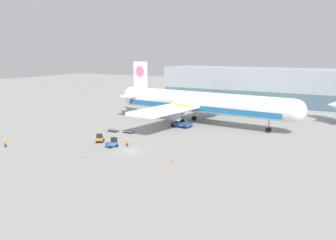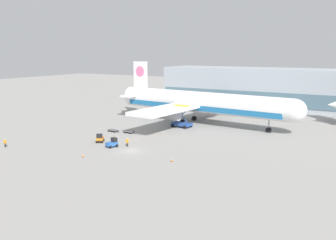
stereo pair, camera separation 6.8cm
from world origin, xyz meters
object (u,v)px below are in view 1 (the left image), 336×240
Objects in this scene: traffic_cone_far at (172,160)px; airplane_main at (198,103)px; scissor_lift_loader at (182,119)px; baggage_dolly_second at (129,132)px; baggage_tug_foreground at (112,143)px; ground_crew_far at (127,142)px; baggage_dolly_lead at (113,130)px; ground_crew_near at (5,142)px; baggage_tug_mid at (100,138)px; traffic_cone_near at (83,155)px.

airplane_main is at bearing 108.11° from traffic_cone_far.
baggage_dolly_second is at bearing -115.00° from scissor_lift_loader.
baggage_tug_foreground is 13.98m from baggage_dolly_second.
scissor_lift_loader is (-1.57, -7.03, -3.65)m from airplane_main.
baggage_dolly_lead is at bearing -77.35° from ground_crew_far.
ground_crew_near is at bearing -114.87° from scissor_lift_loader.
airplane_main is at bearing 10.35° from baggage_tug_foreground.
baggage_dolly_lead is at bearing -117.73° from airplane_main.
baggage_tug_foreground is 0.98× the size of baggage_tug_mid.
ground_crew_near reaches higher than traffic_cone_far.
baggage_dolly_second is (0.01, 10.97, -0.49)m from baggage_tug_mid.
ground_crew_near is at bearing -77.74° from baggage_tug_mid.
baggage_tug_mid is 1.57× the size of ground_crew_far.
baggage_tug_foreground is at bearing 37.54° from baggage_tug_mid.
baggage_dolly_lead is at bearing 113.76° from traffic_cone_near.
baggage_tug_mid is 10.98m from baggage_dolly_second.
traffic_cone_near reaches higher than baggage_dolly_second.
baggage_tug_foreground is at bearing -91.64° from airplane_main.
baggage_tug_foreground reaches higher than baggage_dolly_lead.
traffic_cone_near is (19.44, 2.59, -0.68)m from ground_crew_near.
baggage_tug_mid is 11.23m from baggage_dolly_lead.
baggage_tug_mid is (-9.45, -31.22, -4.96)m from airplane_main.
baggage_tug_mid is 19.80m from ground_crew_near.
baggage_tug_foreground is 3.17m from ground_crew_far.
baggage_dolly_lead is (-13.83, -20.89, -5.45)m from airplane_main.
ground_crew_far is 2.79× the size of traffic_cone_far.
ground_crew_far is (7.60, -11.05, 0.67)m from baggage_dolly_second.
airplane_main reaches higher than baggage_tug_foreground.
scissor_lift_loader reaches higher than ground_crew_near.
baggage_tug_mid reaches higher than baggage_dolly_second.
baggage_tug_foreground is 1.53× the size of ground_crew_far.
ground_crew_far is (-0.27, -24.27, -1.13)m from scissor_lift_loader.
scissor_lift_loader is 26.40m from baggage_tug_foreground.
scissor_lift_loader is 32.29m from traffic_cone_far.
baggage_tug_foreground reaches higher than ground_crew_near.
ground_crew_far is at bearing -35.01° from baggage_dolly_lead.
ground_crew_near reaches higher than baggage_dolly_second.
airplane_main is 74.25× the size of traffic_cone_near.
baggage_dolly_second is (-9.44, -20.25, -5.45)m from airplane_main.
traffic_cone_far is at bearing -59.56° from scissor_lift_loader.
traffic_cone_far is (21.32, -16.07, -0.08)m from baggage_dolly_second.
baggage_tug_foreground is at bearing -90.24° from scissor_lift_loader.
ground_crew_far is (-1.84, -31.30, -4.78)m from airplane_main.
ground_crew_far is 14.63m from traffic_cone_far.
scissor_lift_loader is at bearing -96.77° from airplane_main.
ground_crew_near is (-23.91, -44.74, -4.78)m from airplane_main.
baggage_tug_foreground is 4.27× the size of traffic_cone_far.
baggage_dolly_lead is 4.44m from baggage_dolly_second.
ground_crew_near is (-14.47, -24.49, 0.67)m from baggage_dolly_second.
baggage_tug_foreground reaches higher than traffic_cone_near.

